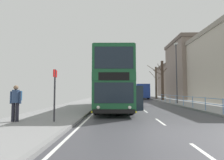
{
  "coord_description": "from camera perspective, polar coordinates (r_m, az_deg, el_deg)",
  "views": [
    {
      "loc": [
        -2.25,
        -6.7,
        1.6
      ],
      "look_at": [
        -2.67,
        7.76,
        2.52
      ],
      "focal_mm": 28.0,
      "sensor_mm": 36.0,
      "label": 1
    }
  ],
  "objects": [
    {
      "name": "bare_tree_far_00",
      "position": [
        35.57,
        14.18,
        -0.5
      ],
      "size": [
        3.14,
        1.58,
        7.0
      ],
      "color": "brown",
      "rests_on": "ground"
    },
    {
      "name": "background_bus_far_lane",
      "position": [
        37.96,
        9.15,
        -3.55
      ],
      "size": [
        2.76,
        9.26,
        2.99
      ],
      "color": "navy",
      "rests_on": "ground"
    },
    {
      "name": "pedestrian_with_backpack",
      "position": [
        9.71,
        -28.87,
        -5.77
      ],
      "size": [
        0.55,
        0.54,
        1.74
      ],
      "color": "black",
      "rests_on": "ground"
    },
    {
      "name": "bare_tree_far_01",
      "position": [
        30.53,
        16.11,
        0.15
      ],
      "size": [
        2.19,
        2.13,
        6.6
      ],
      "color": "#423328",
      "rests_on": "ground"
    },
    {
      "name": "double_decker_bus_main",
      "position": [
        15.62,
        0.61,
        -0.93
      ],
      "size": [
        3.43,
        11.4,
        4.47
      ],
      "color": "#19512D",
      "rests_on": "ground"
    },
    {
      "name": "pedestrian_railing_far_kerb",
      "position": [
        17.1,
        24.86,
        -5.94
      ],
      "size": [
        0.05,
        22.14,
        0.99
      ],
      "color": "#598CC6",
      "rests_on": "ground"
    },
    {
      "name": "ground",
      "position": [
        7.05,
        14.77,
        -16.32
      ],
      "size": [
        15.8,
        140.0,
        0.2
      ],
      "color": "#404045"
    },
    {
      "name": "background_building_00",
      "position": [
        41.86,
        26.22,
        3.13
      ],
      "size": [
        11.08,
        11.32,
        12.49
      ],
      "color": "slate",
      "rests_on": "ground"
    },
    {
      "name": "street_lamp_far_side",
      "position": [
        22.91,
        20.3,
        3.71
      ],
      "size": [
        0.28,
        0.6,
        7.4
      ],
      "color": "#38383D",
      "rests_on": "ground"
    },
    {
      "name": "bus_stop_sign_near",
      "position": [
        8.93,
        -18.2,
        -2.82
      ],
      "size": [
        0.08,
        0.44,
        2.52
      ],
      "color": "#2D2D33",
      "rests_on": "ground"
    },
    {
      "name": "background_building_02",
      "position": [
        56.69,
        22.38,
        -0.08
      ],
      "size": [
        12.48,
        17.13,
        9.68
      ],
      "color": "slate",
      "rests_on": "ground"
    }
  ]
}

